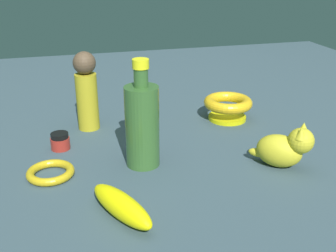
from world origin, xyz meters
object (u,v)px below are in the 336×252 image
(bowl, at_px, (228,105))
(cat_figurine, at_px, (285,148))
(nail_polish_jar, at_px, (60,141))
(bottle_tall, at_px, (142,124))
(bangle, at_px, (51,172))
(banana, at_px, (121,206))
(person_figure_adult, at_px, (86,91))

(bowl, relative_size, cat_figurine, 1.14)
(nail_polish_jar, height_order, bottle_tall, bottle_tall)
(bowl, bearing_deg, cat_figurine, -88.23)
(bangle, relative_size, bottle_tall, 0.42)
(cat_figurine, bearing_deg, bottle_tall, 162.52)
(banana, xyz_separation_m, nail_polish_jar, (-0.09, 0.29, -0.00))
(bowl, xyz_separation_m, cat_figurine, (0.01, -0.27, 0.00))
(nail_polish_jar, xyz_separation_m, bangle, (-0.02, -0.12, -0.01))
(nail_polish_jar, bearing_deg, person_figure_adult, 54.95)
(bowl, height_order, nail_polish_jar, bowl)
(nail_polish_jar, height_order, bangle, nail_polish_jar)
(cat_figurine, distance_m, bangle, 0.47)
(banana, distance_m, cat_figurine, 0.36)
(bangle, xyz_separation_m, bottle_tall, (0.19, 0.00, 0.08))
(bangle, bearing_deg, bottle_tall, 0.78)
(cat_figurine, xyz_separation_m, nail_polish_jar, (-0.44, 0.21, -0.02))
(person_figure_adult, relative_size, bottle_tall, 0.87)
(banana, xyz_separation_m, bottle_tall, (0.07, 0.17, 0.07))
(bangle, bearing_deg, cat_figurine, -10.32)
(banana, bearing_deg, bottle_tall, -48.39)
(bowl, height_order, bangle, bowl)
(banana, distance_m, bottle_tall, 0.20)
(nail_polish_jar, height_order, person_figure_adult, person_figure_adult)
(bangle, distance_m, bottle_tall, 0.20)
(banana, distance_m, nail_polish_jar, 0.31)
(bangle, bearing_deg, person_figure_adult, 67.05)
(person_figure_adult, height_order, bangle, person_figure_adult)
(bowl, distance_m, cat_figurine, 0.27)
(bowl, distance_m, person_figure_adult, 0.36)
(banana, xyz_separation_m, person_figure_adult, (-0.02, 0.40, 0.08))
(nail_polish_jar, xyz_separation_m, bottle_tall, (0.16, -0.12, 0.07))
(bowl, xyz_separation_m, person_figure_adult, (-0.36, 0.03, 0.06))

